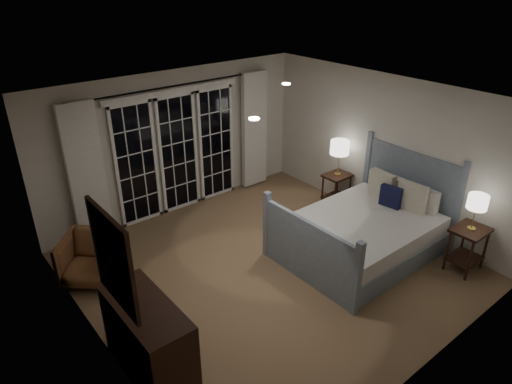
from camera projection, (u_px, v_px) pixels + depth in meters
floor at (269, 267)px, 6.75m from camera, size 5.00×5.00×0.00m
ceiling at (271, 101)px, 5.64m from camera, size 5.00×5.00×0.00m
wall_left at (90, 258)px, 4.78m from camera, size 0.02×5.00×2.50m
wall_right at (383, 150)px, 7.61m from camera, size 0.02×5.00×2.50m
wall_back at (176, 142)px, 7.93m from camera, size 5.00×0.02×2.50m
wall_front at (437, 279)px, 4.45m from camera, size 5.00×0.02×2.50m
french_doors at (178, 152)px, 7.97m from camera, size 2.50×0.04×2.20m
curtain_rod at (175, 86)px, 7.42m from camera, size 3.50×0.03×0.03m
curtain_left at (87, 174)px, 6.96m from camera, size 0.55×0.10×2.25m
curtain_right at (254, 130)px, 8.82m from camera, size 0.55×0.10×2.25m
downlight_a at (286, 84)px, 6.51m from camera, size 0.12×0.12×0.01m
downlight_b at (254, 119)px, 5.02m from camera, size 0.12×0.12×0.01m
bed at (364, 232)px, 6.99m from camera, size 2.37×1.71×1.39m
nightstand_left at (468, 243)px, 6.52m from camera, size 0.52×0.42×0.68m
nightstand_right at (337, 185)px, 8.33m from camera, size 0.48×0.38×0.62m
lamp_left at (478, 203)px, 6.23m from camera, size 0.27×0.27×0.53m
lamp_right at (340, 148)px, 8.00m from camera, size 0.33×0.33×0.65m
armchair at (91, 258)px, 6.36m from camera, size 1.04×1.04×0.68m
dresser at (149, 338)px, 4.86m from camera, size 0.53×1.24×0.88m
mirror at (113, 260)px, 4.23m from camera, size 0.05×0.85×1.00m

